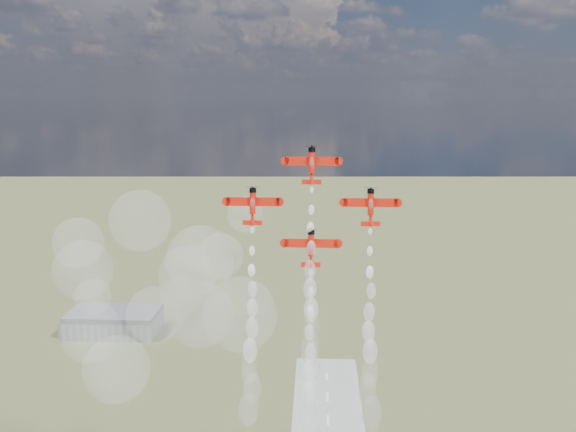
% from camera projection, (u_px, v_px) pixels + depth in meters
% --- Properties ---
extents(hangar, '(50.00, 28.00, 13.00)m').
position_uv_depth(hangar, '(114.00, 322.00, 346.27)').
color(hangar, gray).
rests_on(hangar, ground).
extents(plane_lead, '(13.79, 4.95, 9.72)m').
position_uv_depth(plane_lead, '(312.00, 165.00, 155.97)').
color(plane_lead, red).
rests_on(plane_lead, ground).
extents(plane_left, '(13.79, 4.95, 9.72)m').
position_uv_depth(plane_left, '(253.00, 205.00, 156.43)').
color(plane_left, red).
rests_on(plane_left, ground).
extents(plane_right, '(13.79, 4.95, 9.72)m').
position_uv_depth(plane_right, '(371.00, 206.00, 155.05)').
color(plane_right, red).
rests_on(plane_right, ground).
extents(plane_slot, '(13.79, 4.95, 9.72)m').
position_uv_depth(plane_slot, '(311.00, 247.00, 155.50)').
color(plane_slot, red).
rests_on(plane_slot, ground).
extents(smoke_trail_lead, '(5.18, 13.33, 47.20)m').
position_uv_depth(smoke_trail_lead, '(310.00, 331.00, 154.78)').
color(smoke_trail_lead, white).
rests_on(smoke_trail_lead, plane_lead).
extents(smoke_trail_left, '(6.10, 12.53, 48.19)m').
position_uv_depth(smoke_trail_left, '(250.00, 372.00, 155.72)').
color(smoke_trail_left, white).
rests_on(smoke_trail_left, plane_left).
extents(smoke_trail_right, '(6.05, 13.72, 47.70)m').
position_uv_depth(smoke_trail_right, '(370.00, 374.00, 153.90)').
color(smoke_trail_right, white).
rests_on(smoke_trail_right, plane_right).
extents(smoke_trail_slot, '(5.53, 13.18, 46.78)m').
position_uv_depth(smoke_trail_slot, '(310.00, 414.00, 154.49)').
color(smoke_trail_slot, white).
rests_on(smoke_trail_slot, plane_slot).
extents(drifted_smoke_cloud, '(68.29, 37.61, 58.12)m').
position_uv_depth(drifted_smoke_cloud, '(159.00, 295.00, 174.64)').
color(drifted_smoke_cloud, white).
rests_on(drifted_smoke_cloud, ground).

